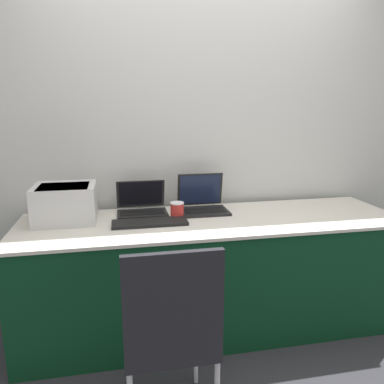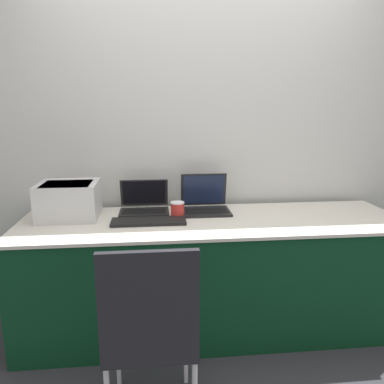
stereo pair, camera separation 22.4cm
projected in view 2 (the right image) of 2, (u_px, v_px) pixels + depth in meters
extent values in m
plane|color=#333338|center=(221.00, 357.00, 2.29)|extent=(14.00, 14.00, 0.00)
cube|color=silver|center=(204.00, 134.00, 2.79)|extent=(8.00, 0.05, 2.60)
cube|color=#0C381E|center=(212.00, 275.00, 2.55)|extent=(2.50, 0.72, 0.75)
cube|color=silver|center=(213.00, 221.00, 2.47)|extent=(2.52, 0.74, 0.02)
cube|color=silver|center=(69.00, 200.00, 2.48)|extent=(0.38, 0.34, 0.24)
cube|color=#51565B|center=(67.00, 187.00, 2.43)|extent=(0.31, 0.26, 0.04)
cube|color=black|center=(144.00, 212.00, 2.59)|extent=(0.34, 0.21, 0.02)
cube|color=black|center=(144.00, 211.00, 2.58)|extent=(0.30, 0.11, 0.00)
cube|color=black|center=(144.00, 193.00, 2.70)|extent=(0.34, 0.07, 0.20)
cube|color=black|center=(144.00, 193.00, 2.69)|extent=(0.31, 0.06, 0.18)
cube|color=black|center=(206.00, 212.00, 2.61)|extent=(0.33, 0.24, 0.02)
cube|color=black|center=(206.00, 211.00, 2.60)|extent=(0.29, 0.13, 0.00)
cube|color=black|center=(203.00, 189.00, 2.72)|extent=(0.33, 0.05, 0.24)
cube|color=#192342|center=(204.00, 190.00, 2.71)|extent=(0.30, 0.04, 0.21)
cube|color=black|center=(149.00, 221.00, 2.39)|extent=(0.47, 0.16, 0.02)
cylinder|color=red|center=(177.00, 210.00, 2.50)|extent=(0.09, 0.09, 0.10)
cylinder|color=white|center=(177.00, 203.00, 2.49)|extent=(0.09, 0.09, 0.01)
cube|color=black|center=(151.00, 330.00, 1.75)|extent=(0.40, 0.47, 0.04)
cube|color=black|center=(149.00, 306.00, 1.48)|extent=(0.40, 0.03, 0.46)
cylinder|color=silver|center=(118.00, 350.00, 2.00)|extent=(0.02, 0.02, 0.46)
cylinder|color=silver|center=(186.00, 345.00, 2.04)|extent=(0.02, 0.02, 0.46)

